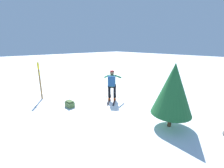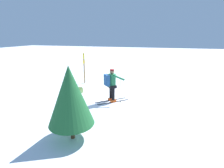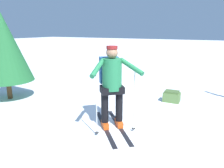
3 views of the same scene
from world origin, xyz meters
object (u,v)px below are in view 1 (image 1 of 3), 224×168
object	(u,v)px
skier	(112,83)
dropped_backpack	(70,104)
pine_tree	(173,89)
trail_marker	(40,78)

from	to	relation	value
skier	dropped_backpack	world-z (taller)	skier
dropped_backpack	skier	bearing A→B (deg)	-108.16
pine_tree	trail_marker	bearing A→B (deg)	22.20
dropped_backpack	pine_tree	distance (m)	4.92
skier	pine_tree	world-z (taller)	pine_tree
dropped_backpack	trail_marker	xyz separation A→B (m)	(2.13, 0.65, 1.09)
skier	dropped_backpack	bearing A→B (deg)	71.84
skier	trail_marker	size ratio (longest dim) A/B	0.80
trail_marker	dropped_backpack	bearing A→B (deg)	-163.05
dropped_backpack	trail_marker	size ratio (longest dim) A/B	0.22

